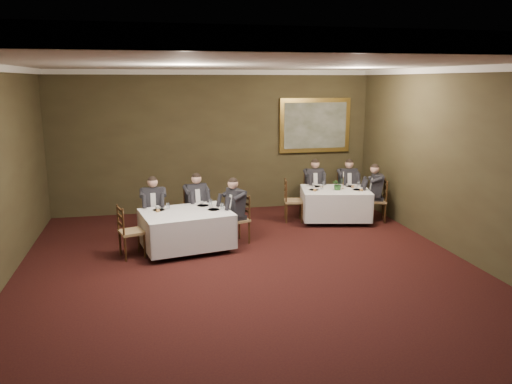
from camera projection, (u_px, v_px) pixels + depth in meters
name	position (u px, v px, depth m)	size (l,w,h in m)	color
ground	(258.00, 286.00, 8.07)	(10.00, 10.00, 0.00)	black
ceiling	(258.00, 63.00, 7.30)	(8.00, 10.00, 0.10)	silver
back_wall	(215.00, 142.00, 12.45)	(8.00, 0.10, 3.50)	#372E1B
front_wall	(442.00, 342.00, 2.92)	(8.00, 0.10, 3.50)	#372E1B
right_wall	(486.00, 170.00, 8.52)	(0.10, 10.00, 3.50)	#372E1B
crown_molding	(258.00, 67.00, 7.32)	(8.00, 10.00, 0.12)	white
table_main	(335.00, 202.00, 11.70)	(1.78, 1.49, 0.67)	black
table_second	(186.00, 227.00, 9.71)	(1.90, 1.58, 0.67)	black
chair_main_backleft	(313.00, 201.00, 12.51)	(0.46, 0.44, 1.00)	olive
diner_main_backleft	(313.00, 192.00, 12.45)	(0.43, 0.50, 1.35)	black
chair_main_backright	(346.00, 201.00, 12.52)	(0.45, 0.43, 1.00)	olive
diner_main_backright	(347.00, 192.00, 12.46)	(0.43, 0.49, 1.35)	black
chair_main_endleft	(293.00, 209.00, 11.73)	(0.50, 0.51, 1.00)	olive
chair_main_endright	(377.00, 209.00, 11.74)	(0.54, 0.55, 1.00)	olive
diner_main_endright	(377.00, 200.00, 11.69)	(0.58, 0.53, 1.35)	black
chair_sec_backleft	(154.00, 226.00, 10.35)	(0.44, 0.42, 1.00)	olive
diner_sec_backleft	(154.00, 216.00, 10.28)	(0.42, 0.48, 1.35)	black
chair_sec_backright	(196.00, 222.00, 10.69)	(0.52, 0.51, 1.00)	olive
diner_sec_backright	(196.00, 212.00, 10.63)	(0.50, 0.56, 1.35)	black
chair_sec_endright	(237.00, 229.00, 10.16)	(0.55, 0.56, 1.00)	olive
diner_sec_endright	(237.00, 218.00, 10.10)	(0.59, 0.54, 1.35)	black
chair_sec_endleft	(131.00, 242.00, 9.33)	(0.53, 0.54, 1.00)	olive
centerpiece	(338.00, 184.00, 11.54)	(0.27, 0.23, 0.30)	#2D5926
candlestick	(343.00, 182.00, 11.67)	(0.06, 0.06, 0.42)	#AD8234
place_setting_table_main	(318.00, 185.00, 11.98)	(0.33, 0.31, 0.14)	white
place_setting_table_second	(161.00, 208.00, 9.81)	(0.33, 0.31, 0.14)	white
painting	(315.00, 125.00, 12.85)	(1.88, 0.09, 1.39)	gold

